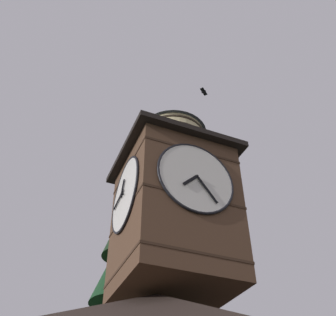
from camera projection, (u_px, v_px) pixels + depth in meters
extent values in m
cube|color=brown|center=(174.00, 223.00, 15.90)|extent=(4.11, 4.11, 5.85)
cube|color=#3C291C|center=(175.00, 277.00, 14.49)|extent=(4.15, 4.15, 0.10)
cube|color=#3C291C|center=(174.00, 223.00, 15.89)|extent=(4.15, 4.15, 0.10)
cube|color=#3C291C|center=(174.00, 179.00, 17.28)|extent=(4.15, 4.15, 0.10)
cylinder|color=white|center=(196.00, 178.00, 14.93)|extent=(3.06, 0.10, 3.06)
torus|color=black|center=(196.00, 177.00, 14.92)|extent=(3.16, 0.10, 3.16)
cube|color=black|center=(191.00, 180.00, 14.61)|extent=(0.64, 0.04, 0.61)
cube|color=black|center=(207.00, 189.00, 14.66)|extent=(0.82, 0.04, 1.05)
sphere|color=black|center=(197.00, 176.00, 14.85)|extent=(0.10, 0.10, 0.10)
cylinder|color=white|center=(125.00, 195.00, 15.80)|extent=(0.10, 3.06, 3.06)
torus|color=black|center=(125.00, 194.00, 15.79)|extent=(0.10, 3.16, 3.16)
cube|color=black|center=(122.00, 188.00, 16.09)|extent=(0.04, 0.39, 0.75)
cube|color=black|center=(118.00, 200.00, 16.27)|extent=(0.04, 1.25, 0.28)
sphere|color=black|center=(123.00, 194.00, 15.76)|extent=(0.10, 0.10, 0.10)
cube|color=black|center=(173.00, 163.00, 17.84)|extent=(4.81, 4.81, 0.25)
cylinder|color=beige|center=(173.00, 147.00, 18.44)|extent=(2.86, 2.86, 1.63)
cylinder|color=#2D2319|center=(173.00, 157.00, 18.05)|extent=(2.92, 2.92, 0.10)
cylinder|color=#2D2319|center=(173.00, 150.00, 18.31)|extent=(2.92, 2.92, 0.10)
cylinder|color=#2D2319|center=(173.00, 144.00, 18.57)|extent=(2.92, 2.92, 0.10)
cylinder|color=#2D2319|center=(173.00, 137.00, 18.83)|extent=(2.92, 2.92, 0.10)
cone|color=#424C5B|center=(173.00, 124.00, 19.37)|extent=(3.16, 3.16, 1.31)
sphere|color=#2D3847|center=(173.00, 113.00, 19.85)|extent=(0.16, 0.16, 0.16)
cone|color=#183C20|center=(124.00, 264.00, 21.74)|extent=(3.36, 3.36, 4.41)
cone|color=#1A311A|center=(127.00, 227.00, 23.19)|extent=(2.58, 2.58, 3.77)
cone|color=#1A391A|center=(130.00, 187.00, 24.98)|extent=(1.80, 1.80, 4.19)
ellipsoid|color=black|center=(204.00, 92.00, 23.38)|extent=(0.31, 0.33, 0.16)
cube|color=black|center=(203.00, 90.00, 23.28)|extent=(0.37, 0.35, 0.06)
cube|color=black|center=(205.00, 93.00, 23.48)|extent=(0.37, 0.35, 0.06)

